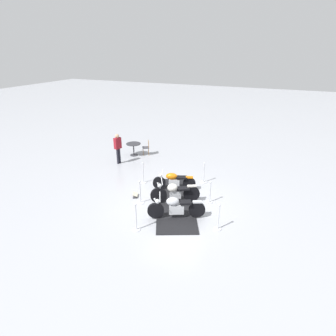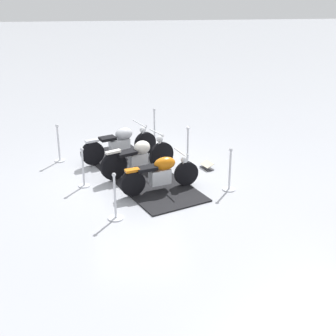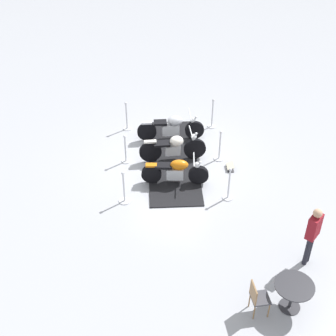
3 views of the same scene
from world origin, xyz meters
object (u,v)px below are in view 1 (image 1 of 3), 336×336
at_px(stanchion_left_front, 204,176).
at_px(motorcycle_cream, 175,192).
at_px(cafe_table, 134,146).
at_px(stanchion_left_mid, 210,195).
at_px(stanchion_right_front, 143,176).
at_px(info_placard, 135,195).
at_px(stanchion_right_rear, 136,221).
at_px(motorcycle_chrome, 175,207).
at_px(cafe_chair_near_table, 147,147).
at_px(stanchion_right_mid, 140,196).
at_px(bystander_person, 118,146).
at_px(motorcycle_copper, 174,181).
at_px(stanchion_left_rear, 218,220).

bearing_deg(stanchion_left_front, motorcycle_cream, -104.42).
height_order(stanchion_left_front, cafe_table, stanchion_left_front).
distance_m(stanchion_left_front, stanchion_left_mid, 1.94).
xyz_separation_m(motorcycle_cream, stanchion_right_front, (-2.13, 1.18, -0.16)).
bearing_deg(stanchion_left_front, info_placard, -133.19).
xyz_separation_m(motorcycle_cream, stanchion_right_rear, (-0.56, -2.37, -0.12)).
bearing_deg(info_placard, stanchion_right_front, -11.35).
bearing_deg(stanchion_right_rear, motorcycle_chrome, 51.19).
bearing_deg(info_placard, cafe_chair_near_table, -2.61).
bearing_deg(stanchion_right_mid, stanchion_left_mid, 23.85).
bearing_deg(motorcycle_cream, stanchion_left_mid, 176.15).
xyz_separation_m(stanchion_left_mid, info_placard, (-3.23, -0.83, -0.31)).
xyz_separation_m(stanchion_right_front, cafe_table, (-2.34, 3.18, 0.22)).
xyz_separation_m(stanchion_left_mid, bystander_person, (-6.02, 2.24, 0.70)).
relative_size(stanchion_left_mid, cafe_table, 1.14).
bearing_deg(cafe_chair_near_table, motorcycle_chrome, 95.40).
height_order(motorcycle_cream, info_placard, motorcycle_cream).
xyz_separation_m(motorcycle_copper, stanchion_left_front, (1.09, 1.31, -0.14)).
distance_m(motorcycle_cream, stanchion_right_rear, 2.44).
bearing_deg(stanchion_right_front, motorcycle_copper, -3.26).
height_order(motorcycle_cream, stanchion_left_rear, stanchion_left_rear).
bearing_deg(motorcycle_cream, info_placard, -21.34).
xyz_separation_m(motorcycle_cream, motorcycle_chrome, (0.47, -1.08, -0.01)).
distance_m(stanchion_right_rear, stanchion_left_rear, 3.01).
relative_size(stanchion_left_front, bystander_person, 0.61).
relative_size(motorcycle_copper, bystander_person, 1.10).
relative_size(stanchion_right_front, stanchion_left_rear, 1.01).
bearing_deg(stanchion_right_rear, stanchion_right_front, 113.85).
distance_m(motorcycle_cream, bystander_person, 5.45).
bearing_deg(stanchion_left_rear, cafe_chair_near_table, 135.08).
distance_m(motorcycle_chrome, stanchion_right_mid, 1.89).
bearing_deg(cafe_table, stanchion_left_front, -21.14).
xyz_separation_m(stanchion_left_rear, cafe_chair_near_table, (-5.95, 5.93, 0.14)).
height_order(stanchion_right_mid, cafe_table, stanchion_right_mid).
bearing_deg(info_placard, stanchion_left_rear, -127.14).
relative_size(motorcycle_cream, cafe_chair_near_table, 2.12).
bearing_deg(stanchion_left_mid, stanchion_right_rear, -123.32).
bearing_deg(info_placard, stanchion_right_rear, -173.59).
bearing_deg(cafe_table, motorcycle_copper, -39.38).
bearing_deg(stanchion_left_mid, motorcycle_chrome, -118.65).
relative_size(motorcycle_copper, stanchion_left_rear, 1.81).
height_order(stanchion_right_mid, bystander_person, bystander_person).
height_order(motorcycle_copper, stanchion_left_rear, stanchion_left_rear).
relative_size(stanchion_left_front, stanchion_right_mid, 1.00).
bearing_deg(cafe_chair_near_table, motorcycle_copper, 101.23).
bearing_deg(cafe_chair_near_table, stanchion_right_rear, 83.69).
distance_m(motorcycle_cream, cafe_table, 6.25).
bearing_deg(motorcycle_cream, stanchion_left_rear, 124.41).
height_order(motorcycle_copper, motorcycle_cream, motorcycle_cream).
bearing_deg(motorcycle_copper, stanchion_left_rear, 120.66).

